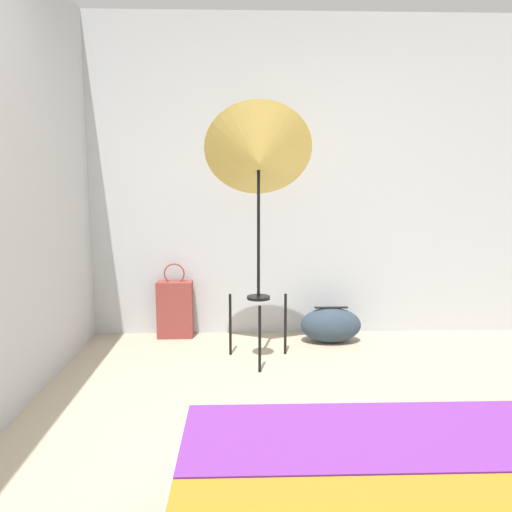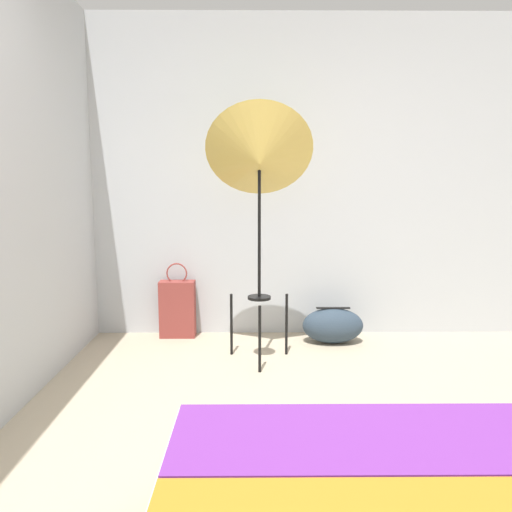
{
  "view_description": "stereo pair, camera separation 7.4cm",
  "coord_description": "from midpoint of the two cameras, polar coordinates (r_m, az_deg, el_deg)",
  "views": [
    {
      "loc": [
        -0.3,
        -1.77,
        1.26
      ],
      "look_at": [
        -0.2,
        1.45,
        0.79
      ],
      "focal_mm": 35.0,
      "sensor_mm": 36.0,
      "label": 1
    },
    {
      "loc": [
        -0.23,
        -1.77,
        1.26
      ],
      "look_at": [
        -0.2,
        1.45,
        0.79
      ],
      "focal_mm": 35.0,
      "sensor_mm": 36.0,
      "label": 2
    }
  ],
  "objects": [
    {
      "name": "ground_plane",
      "position": [
        2.19,
        7.31,
        -27.03
      ],
      "size": [
        14.0,
        14.0,
        0.0
      ],
      "primitive_type": "plane",
      "color": "tan"
    },
    {
      "name": "wall_side_left",
      "position": [
        3.05,
        -25.8,
        8.18
      ],
      "size": [
        0.05,
        8.0,
        2.6
      ],
      "color": "#B7BCC1",
      "rests_on": "ground_plane"
    },
    {
      "name": "photo_umbrella",
      "position": [
        3.46,
        1.01,
        11.04
      ],
      "size": [
        0.75,
        0.58,
        1.8
      ],
      "color": "black",
      "rests_on": "ground_plane"
    },
    {
      "name": "tote_bag",
      "position": [
        4.19,
        -8.46,
        -5.93
      ],
      "size": [
        0.29,
        0.14,
        0.62
      ],
      "color": "brown",
      "rests_on": "ground_plane"
    },
    {
      "name": "duffel_bag",
      "position": [
        4.06,
        9.29,
        -7.85
      ],
      "size": [
        0.48,
        0.28,
        0.29
      ],
      "color": "#2D3D4C",
      "rests_on": "ground_plane"
    },
    {
      "name": "wall_back",
      "position": [
        4.15,
        3.19,
        8.81
      ],
      "size": [
        8.0,
        0.05,
        2.6
      ],
      "color": "#B7BCC1",
      "rests_on": "ground_plane"
    }
  ]
}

